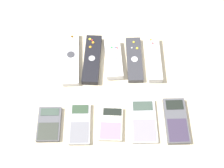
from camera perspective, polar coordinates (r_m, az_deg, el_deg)
ground_plane at (r=1.04m, az=0.02°, el=-1.93°), size 3.00×3.00×0.00m
remote_0 at (r=1.11m, az=-7.50°, el=4.65°), size 0.06×0.22×0.02m
remote_1 at (r=1.10m, az=-3.65°, el=4.54°), size 0.07×0.20×0.02m
remote_2 at (r=1.10m, az=0.27°, el=4.57°), size 0.07×0.16×0.03m
remote_3 at (r=1.10m, az=4.10°, el=4.51°), size 0.05×0.18×0.02m
remote_4 at (r=1.11m, az=7.65°, el=4.56°), size 0.05×0.18×0.03m
calculator_0 at (r=1.01m, az=-11.42°, el=-7.19°), size 0.07×0.11×0.01m
calculator_1 at (r=0.99m, az=-5.90°, el=-7.21°), size 0.07×0.14×0.02m
calculator_2 at (r=0.99m, az=-0.23°, el=-7.28°), size 0.08×0.11×0.02m
calculator_3 at (r=1.00m, az=5.81°, el=-6.72°), size 0.08×0.15×0.01m
calculator_4 at (r=1.01m, az=11.64°, el=-6.57°), size 0.07×0.15×0.02m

